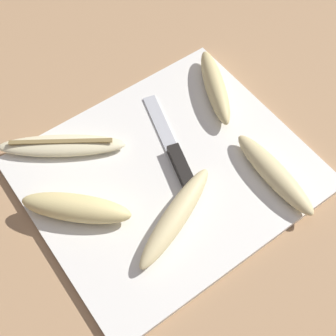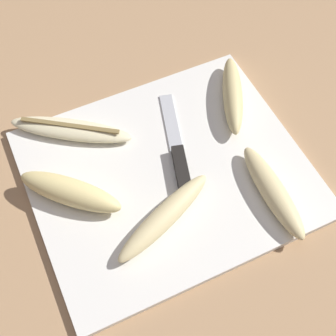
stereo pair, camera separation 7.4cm
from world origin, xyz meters
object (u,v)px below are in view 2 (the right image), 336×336
banana_ripe_center (164,217)px  banana_mellow_near (273,191)px  banana_golden_short (70,192)px  banana_pale_long (71,130)px  knife (180,162)px  banana_spotted_left (233,95)px

banana_ripe_center → banana_mellow_near: 0.17m
banana_golden_short → banana_pale_long: bearing=71.3°
banana_mellow_near → banana_pale_long: banana_mellow_near is taller
knife → banana_spotted_left: size_ratio=1.26×
knife → banana_ripe_center: (-0.07, -0.08, 0.01)m
banana_spotted_left → banana_golden_short: bearing=-168.7°
banana_pale_long → knife: bearing=-43.8°
banana_mellow_near → banana_pale_long: bearing=134.6°
knife → banana_mellow_near: bearing=-31.7°
banana_ripe_center → banana_golden_short: banana_golden_short is taller
knife → banana_ripe_center: bearing=-112.8°
banana_ripe_center → banana_golden_short: (-0.11, 0.10, 0.00)m
banana_pale_long → banana_spotted_left: bearing=-11.0°
knife → banana_pale_long: size_ratio=1.07×
banana_golden_short → banana_spotted_left: same height
banana_pale_long → banana_golden_short: bearing=-108.7°
banana_ripe_center → banana_mellow_near: size_ratio=1.08×
banana_ripe_center → banana_pale_long: banana_ripe_center is taller
banana_golden_short → banana_pale_long: banana_golden_short is taller
knife → banana_pale_long: bearing=152.1°
knife → banana_spotted_left: (0.14, 0.08, 0.01)m
banana_spotted_left → banana_ripe_center: bearing=-142.0°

